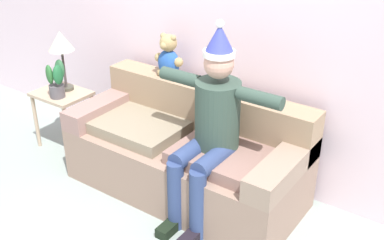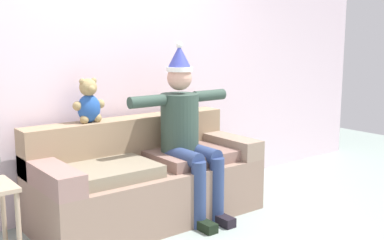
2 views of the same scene
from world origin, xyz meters
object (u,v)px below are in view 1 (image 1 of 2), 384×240
Objects in this scene: couch at (188,153)px; person_seated at (210,124)px; side_table at (63,103)px; teddy_bear at (168,58)px; table_lamp at (61,44)px; potted_plant at (56,81)px.

person_seated reaches higher than couch.
teddy_bear is at bearing 19.10° from side_table.
table_lamp is at bearing -165.17° from teddy_bear.
potted_plant is (-1.68, -0.01, -0.05)m from person_seated.
couch is 1.43m from side_table.
table_lamp is (-1.44, -0.01, 0.69)m from couch.
couch is 3.43× the size of table_lamp.
person_seated reaches higher than potted_plant.
teddy_bear is (-0.39, 0.26, 0.69)m from couch.
couch is 0.57m from person_seated.
person_seated reaches higher than teddy_bear.
teddy_bear is 1.08m from table_lamp.
teddy_bear is at bearing 149.07° from person_seated.
side_table is 1.65× the size of potted_plant.
couch is at bearing 0.50° from table_lamp.
couch is at bearing 3.75° from side_table.
side_table is at bearing -176.25° from couch.
table_lamp is (-1.05, -0.28, -0.00)m from teddy_bear.
person_seated is 2.67× the size of side_table.
couch is 1.59m from table_lamp.
teddy_bear reaches higher than potted_plant.
teddy_bear is (-0.71, 0.43, 0.24)m from person_seated.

